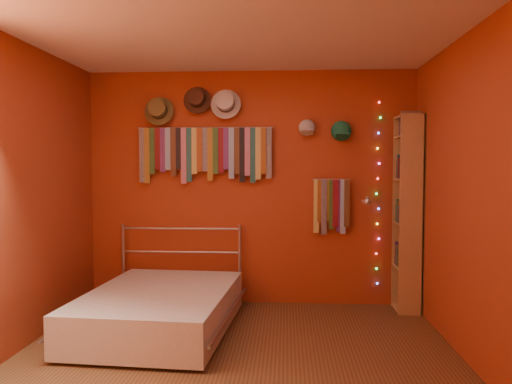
% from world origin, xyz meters
% --- Properties ---
extents(ground, '(3.50, 3.50, 0.00)m').
position_xyz_m(ground, '(0.00, 0.00, 0.00)').
color(ground, '#57311E').
rests_on(ground, ground).
extents(back_wall, '(3.50, 0.02, 2.50)m').
position_xyz_m(back_wall, '(0.00, 1.75, 1.25)').
color(back_wall, maroon).
rests_on(back_wall, ground).
extents(right_wall, '(0.02, 3.50, 2.50)m').
position_xyz_m(right_wall, '(1.75, 0.00, 1.25)').
color(right_wall, maroon).
rests_on(right_wall, ground).
extents(left_wall, '(0.02, 3.50, 2.50)m').
position_xyz_m(left_wall, '(-1.75, 0.00, 1.25)').
color(left_wall, maroon).
rests_on(left_wall, ground).
extents(ceiling, '(3.50, 3.50, 0.02)m').
position_xyz_m(ceiling, '(0.00, 0.00, 2.50)').
color(ceiling, white).
rests_on(ceiling, back_wall).
extents(tie_rack, '(1.45, 0.03, 0.60)m').
position_xyz_m(tie_rack, '(-0.48, 1.68, 1.64)').
color(tie_rack, '#A8A8AD').
rests_on(tie_rack, back_wall).
extents(small_tie_rack, '(0.40, 0.03, 0.59)m').
position_xyz_m(small_tie_rack, '(0.86, 1.68, 1.09)').
color(small_tie_rack, '#A8A8AD').
rests_on(small_tie_rack, back_wall).
extents(fedora_olive, '(0.32, 0.17, 0.31)m').
position_xyz_m(fedora_olive, '(-0.98, 1.65, 2.08)').
color(fedora_olive, brown).
rests_on(fedora_olive, back_wall).
extents(fedora_brown, '(0.29, 0.16, 0.29)m').
position_xyz_m(fedora_brown, '(-0.57, 1.65, 2.19)').
color(fedora_brown, '#422417').
rests_on(fedora_brown, back_wall).
extents(fedora_white, '(0.32, 0.17, 0.32)m').
position_xyz_m(fedora_white, '(-0.26, 1.65, 2.15)').
color(fedora_white, beige).
rests_on(fedora_white, back_wall).
extents(cap_white, '(0.18, 0.22, 0.18)m').
position_xyz_m(cap_white, '(0.60, 1.70, 1.89)').
color(cap_white, beige).
rests_on(cap_white, back_wall).
extents(cap_green, '(0.20, 0.25, 0.20)m').
position_xyz_m(cap_green, '(0.96, 1.70, 1.85)').
color(cap_green, '#197149').
rests_on(cap_green, back_wall).
extents(fairy_lights, '(0.05, 0.02, 1.94)m').
position_xyz_m(fairy_lights, '(1.35, 1.71, 1.19)').
color(fairy_lights, '#FF3333').
rests_on(fairy_lights, back_wall).
extents(reading_lamp, '(0.08, 0.33, 0.10)m').
position_xyz_m(reading_lamp, '(1.20, 1.50, 1.13)').
color(reading_lamp, '#A8A8AD').
rests_on(reading_lamp, back_wall).
extents(bookshelf, '(0.25, 0.34, 2.00)m').
position_xyz_m(bookshelf, '(1.66, 1.53, 1.02)').
color(bookshelf, '#B0804F').
rests_on(bookshelf, ground).
extents(bed, '(1.42, 1.83, 0.86)m').
position_xyz_m(bed, '(-0.74, 0.74, 0.20)').
color(bed, '#A8A8AD').
rests_on(bed, ground).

